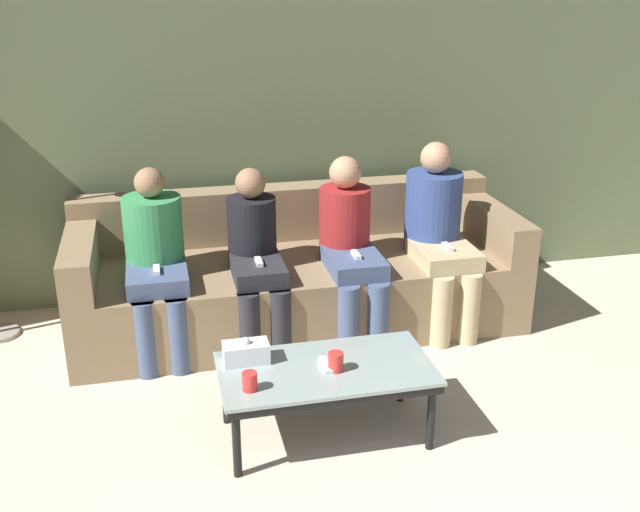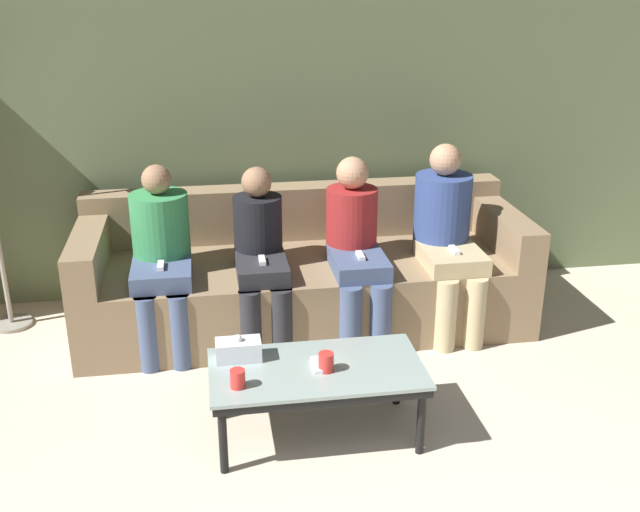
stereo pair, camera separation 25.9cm
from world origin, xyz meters
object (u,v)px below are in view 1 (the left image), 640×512
seated_person_left_end (155,256)px  game_remote (326,365)px  tissue_box (246,352)px  seated_person_right_end (438,229)px  couch (296,277)px  cup_near_right (336,362)px  cup_near_left (250,381)px  seated_person_mid_right (350,243)px  seated_person_mid_left (256,254)px  coffee_table (326,374)px

seated_person_left_end → game_remote: bearing=-55.6°
tissue_box → seated_person_right_end: (1.35, 0.97, 0.20)m
tissue_box → seated_person_right_end: size_ratio=0.19×
couch → cup_near_right: bearing=-93.3°
cup_near_left → seated_person_right_end: size_ratio=0.08×
cup_near_left → couch: bearing=70.8°
seated_person_mid_right → tissue_box: bearing=-129.2°
couch → seated_person_mid_right: (0.29, -0.23, 0.29)m
cup_near_left → seated_person_mid_left: (0.21, 1.20, 0.14)m
couch → seated_person_mid_right: bearing=-37.8°
game_remote → seated_person_right_end: size_ratio=0.13×
seated_person_mid_left → cup_near_right: bearing=-79.2°
seated_person_left_end → seated_person_mid_left: seated_person_left_end is taller
coffee_table → seated_person_left_end: 1.36m
coffee_table → tissue_box: (-0.36, 0.14, 0.09)m
couch → cup_near_right: couch is taller
couch → seated_person_mid_right: 0.47m
game_remote → seated_person_right_end: bearing=48.1°
couch → seated_person_mid_left: bearing=-141.5°
couch → cup_near_left: (-0.50, -1.43, 0.13)m
game_remote → seated_person_mid_left: bearing=99.2°
cup_near_left → tissue_box: size_ratio=0.40×
couch → seated_person_right_end: (0.87, -0.20, 0.33)m
cup_near_right → game_remote: (-0.04, 0.04, -0.04)m
cup_near_left → tissue_box: (0.02, 0.26, 0.01)m
seated_person_mid_left → seated_person_mid_right: 0.58m
cup_near_left → seated_person_left_end: size_ratio=0.08×
cup_near_left → tissue_box: tissue_box is taller
tissue_box → couch: bearing=67.7°
cup_near_right → couch: bearing=86.7°
game_remote → seated_person_mid_left: (-0.17, 1.07, 0.18)m
seated_person_right_end → seated_person_mid_left: bearing=-178.6°
coffee_table → seated_person_left_end: seated_person_left_end is taller
coffee_table → tissue_box: size_ratio=4.66×
seated_person_left_end → cup_near_left: bearing=-73.1°
cup_near_left → seated_person_left_end: (-0.37, 1.22, 0.17)m
game_remote → seated_person_mid_left: 1.10m
coffee_table → seated_person_mid_right: 1.18m
tissue_box → seated_person_right_end: 1.67m
coffee_table → seated_person_mid_left: bearing=99.2°
coffee_table → couch: bearing=84.9°
tissue_box → seated_person_left_end: bearing=112.1°
couch → seated_person_mid_left: seated_person_mid_left is taller
tissue_box → seated_person_left_end: size_ratio=0.20×
cup_near_left → seated_person_left_end: bearing=106.9°
seated_person_mid_right → seated_person_left_end: bearing=178.9°
cup_near_left → seated_person_left_end: 1.29m
coffee_table → seated_person_mid_left: (-0.17, 1.07, 0.23)m
cup_near_right → cup_near_left: bearing=-169.0°
cup_near_right → seated_person_left_end: seated_person_left_end is taller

